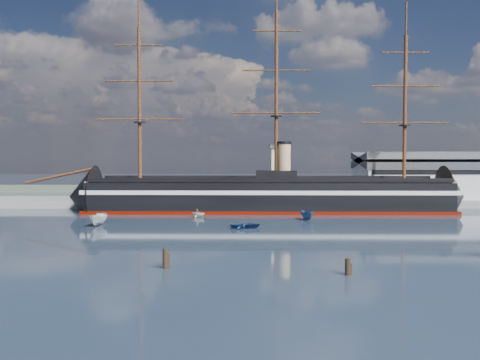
{
  "coord_description": "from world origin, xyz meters",
  "views": [
    {
      "loc": [
        -7.72,
        -73.27,
        13.83
      ],
      "look_at": [
        -7.58,
        35.0,
        9.0
      ],
      "focal_mm": 40.0,
      "sensor_mm": 36.0,
      "label": 1
    }
  ],
  "objects": [
    {
      "name": "piling_near_left",
      "position": [
        -16.86,
        -7.96,
        0.0
      ],
      "size": [
        0.64,
        0.64,
        3.14
      ],
      "primitive_type": "cylinder",
      "color": "black",
      "rests_on": "ground"
    },
    {
      "name": "motorboat_d",
      "position": [
        -17.1,
        47.36,
        0.0
      ],
      "size": [
        4.94,
        6.15,
        2.08
      ],
      "primitive_type": "imported",
      "rotation": [
        0.0,
        0.0,
        1.06
      ],
      "color": "silver",
      "rests_on": "ground"
    },
    {
      "name": "warship",
      "position": [
        -2.26,
        60.0,
        4.04
      ],
      "size": [
        113.05,
        18.17,
        53.94
      ],
      "rotation": [
        0.0,
        0.0,
        -0.02
      ],
      "color": "black",
      "rests_on": "ground"
    },
    {
      "name": "quay",
      "position": [
        10.0,
        76.0,
        0.0
      ],
      "size": [
        180.0,
        18.0,
        2.0
      ],
      "primitive_type": "cube",
      "color": "slate",
      "rests_on": "ground"
    },
    {
      "name": "ground",
      "position": [
        0.0,
        40.0,
        0.0
      ],
      "size": [
        600.0,
        600.0,
        0.0
      ],
      "primitive_type": "plane",
      "color": "#192635",
      "rests_on": "ground"
    },
    {
      "name": "quay_tower",
      "position": [
        3.0,
        73.0,
        9.75
      ],
      "size": [
        5.0,
        5.0,
        15.0
      ],
      "color": "silver",
      "rests_on": "ground"
    },
    {
      "name": "motorboat_c",
      "position": [
        7.01,
        41.93,
        0.0
      ],
      "size": [
        6.85,
        3.7,
        2.6
      ],
      "primitive_type": "imported",
      "rotation": [
        0.0,
        0.0,
        0.21
      ],
      "color": "navy",
      "rests_on": "ground"
    },
    {
      "name": "motorboat_a",
      "position": [
        -35.7,
        32.36,
        0.0
      ],
      "size": [
        7.93,
        3.69,
        3.06
      ],
      "primitive_type": "imported",
      "rotation": [
        0.0,
        0.0,
        -0.12
      ],
      "color": "silver",
      "rests_on": "ground"
    },
    {
      "name": "warehouse",
      "position": [
        58.0,
        80.0,
        7.98
      ],
      "size": [
        63.0,
        21.0,
        11.6
      ],
      "color": "#B7BABC",
      "rests_on": "ground"
    },
    {
      "name": "motorboat_b",
      "position": [
        -6.5,
        28.84,
        0.0
      ],
      "size": [
        2.07,
        3.83,
        1.69
      ],
      "primitive_type": "imported",
      "rotation": [
        0.0,
        0.0,
        1.75
      ],
      "color": "navy",
      "rests_on": "ground"
    },
    {
      "name": "piling_near_mid",
      "position": [
        4.88,
        -11.79,
        0.0
      ],
      "size": [
        0.64,
        0.64,
        2.68
      ],
      "primitive_type": "cylinder",
      "color": "black",
      "rests_on": "ground"
    }
  ]
}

